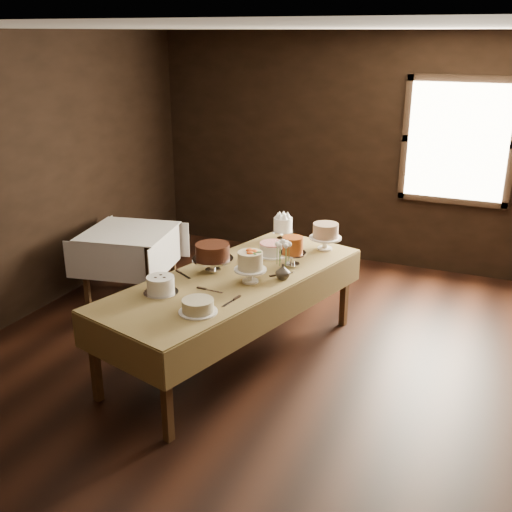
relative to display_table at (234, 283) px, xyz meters
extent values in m
cube|color=black|center=(0.14, -0.04, -0.74)|extent=(5.00, 6.00, 0.01)
cube|color=beige|center=(0.14, -0.04, 2.06)|extent=(5.00, 6.00, 0.01)
cube|color=black|center=(0.14, 2.96, 0.66)|extent=(5.00, 0.02, 2.80)
cube|color=black|center=(-2.36, -0.04, 0.66)|extent=(0.02, 6.00, 2.80)
cube|color=#FFEABF|center=(1.44, 2.90, 0.86)|extent=(1.10, 0.05, 1.30)
cube|color=#3E2612|center=(-0.71, -1.04, -0.37)|extent=(0.08, 0.08, 0.72)
cube|color=#3E2612|center=(-0.08, 1.26, -0.37)|extent=(0.08, 0.08, 0.72)
cube|color=#3E2612|center=(0.08, -1.26, -0.37)|extent=(0.08, 0.08, 0.72)
cube|color=#3E2612|center=(0.71, 1.04, -0.37)|extent=(0.08, 0.08, 0.72)
cube|color=#3E2612|center=(0.00, 0.00, 0.03)|extent=(1.57, 2.67, 0.04)
cube|color=#98804D|center=(0.00, 0.00, 0.05)|extent=(1.65, 2.74, 0.01)
cube|color=#3E2612|center=(-1.94, 0.39, -0.38)|extent=(0.06, 0.06, 0.70)
cube|color=#3E2612|center=(-2.07, 1.10, -0.38)|extent=(0.06, 0.06, 0.70)
cube|color=#3E2612|center=(-1.23, 0.53, -0.38)|extent=(0.06, 0.06, 0.70)
cube|color=#3E2612|center=(-1.37, 1.23, -0.38)|extent=(0.06, 0.06, 0.70)
cube|color=#3E2612|center=(-1.65, 0.81, -0.01)|extent=(0.96, 0.96, 0.04)
cube|color=white|center=(-1.65, 0.81, 0.01)|extent=(1.05, 1.05, 0.01)
cylinder|color=silver|center=(0.03, 1.09, 0.11)|extent=(0.22, 0.22, 0.11)
cylinder|color=white|center=(0.03, 1.09, 0.23)|extent=(0.23, 0.23, 0.13)
cylinder|color=white|center=(0.51, 0.98, 0.13)|extent=(0.31, 0.31, 0.14)
cylinder|color=tan|center=(0.51, 0.98, 0.26)|extent=(0.27, 0.27, 0.13)
cylinder|color=white|center=(0.10, 0.63, 0.06)|extent=(0.30, 0.30, 0.01)
cylinder|color=white|center=(0.10, 0.63, 0.12)|extent=(0.34, 0.34, 0.10)
cylinder|color=silver|center=(0.37, 0.45, 0.13)|extent=(0.24, 0.24, 0.14)
cylinder|color=#AE4E18|center=(0.37, 0.45, 0.27)|extent=(0.26, 0.26, 0.14)
cylinder|color=silver|center=(-0.22, 0.04, 0.13)|extent=(0.36, 0.36, 0.13)
cylinder|color=#37160B|center=(-0.22, 0.04, 0.26)|extent=(0.38, 0.38, 0.13)
cylinder|color=white|center=(0.18, -0.06, 0.12)|extent=(0.27, 0.27, 0.13)
cylinder|color=beige|center=(0.18, -0.06, 0.26)|extent=(0.30, 0.30, 0.15)
cylinder|color=silver|center=(-0.38, -0.56, 0.06)|extent=(0.28, 0.28, 0.01)
cylinder|color=white|center=(-0.38, -0.56, 0.14)|extent=(0.27, 0.27, 0.13)
cylinder|color=white|center=(0.07, -0.75, 0.06)|extent=(0.29, 0.29, 0.01)
cylinder|color=beige|center=(0.07, -0.75, 0.12)|extent=(0.33, 0.33, 0.09)
cube|color=silver|center=(0.00, -0.36, 0.06)|extent=(0.24, 0.04, 0.01)
cube|color=silver|center=(0.21, -0.52, 0.06)|extent=(0.06, 0.24, 0.01)
cube|color=silver|center=(0.06, 0.36, 0.06)|extent=(0.03, 0.24, 0.01)
cube|color=silver|center=(0.40, 0.24, 0.06)|extent=(0.18, 0.20, 0.01)
cube|color=silver|center=(-0.38, -0.17, 0.06)|extent=(0.22, 0.14, 0.01)
imported|color=#2D2823|center=(0.41, 0.12, 0.12)|extent=(0.18, 0.18, 0.13)
camera|label=1|loc=(2.12, -4.36, 2.03)|focal=42.71mm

